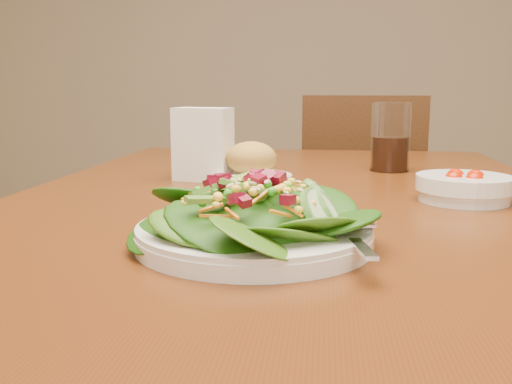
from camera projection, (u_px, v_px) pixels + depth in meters
dining_table at (292, 259)px, 0.91m from camera, size 0.90×1.40×0.75m
chair_far at (361, 217)px, 1.99m from camera, size 0.43×0.44×0.90m
salad_plate at (262, 221)px, 0.62m from camera, size 0.26×0.26×0.07m
bread_plate at (251, 166)px, 1.03m from camera, size 0.15×0.15×0.07m
tomato_bowl at (464, 187)px, 0.86m from camera, size 0.14×0.14×0.05m
drinking_glass at (390, 142)px, 1.17m from camera, size 0.08×0.08×0.14m
napkin_holder at (203, 142)px, 1.05m from camera, size 0.11×0.08×0.13m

